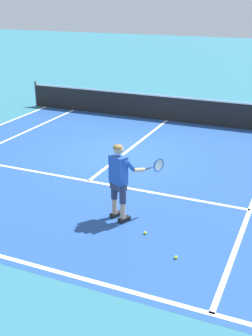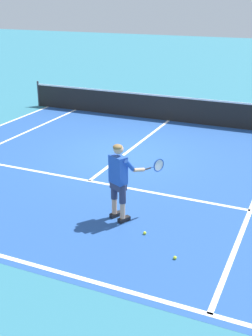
# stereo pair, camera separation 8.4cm
# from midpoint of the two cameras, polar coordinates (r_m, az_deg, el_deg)

# --- Properties ---
(ground_plane) EXTENTS (80.00, 80.00, 0.00)m
(ground_plane) POSITION_cam_midpoint_polar(r_m,az_deg,el_deg) (13.25, -0.64, 1.72)
(ground_plane) COLOR teal
(court_inner_surface) EXTENTS (10.98, 10.56, 0.00)m
(court_inner_surface) POSITION_cam_midpoint_polar(r_m,az_deg,el_deg) (12.52, -2.25, 0.49)
(court_inner_surface) COLOR #234C93
(court_inner_surface) RESTS_ON ground
(line_service) EXTENTS (8.23, 0.10, 0.01)m
(line_service) POSITION_cam_midpoint_polar(r_m,az_deg,el_deg) (11.43, -5.11, -1.70)
(line_service) COLOR white
(line_service) RESTS_ON ground
(line_centre_service) EXTENTS (0.10, 6.40, 0.01)m
(line_centre_service) POSITION_cam_midpoint_polar(r_m,az_deg,el_deg) (14.13, 1.04, 3.03)
(line_centre_service) COLOR white
(line_centre_service) RESTS_ON ground
(tennis_net) EXTENTS (11.96, 0.08, 1.07)m
(tennis_net) POSITION_cam_midpoint_polar(r_m,az_deg,el_deg) (16.88, 5.25, 7.80)
(tennis_net) COLOR #333338
(tennis_net) RESTS_ON ground
(tennis_player) EXTENTS (1.00, 0.95, 1.71)m
(tennis_player) POSITION_cam_midpoint_polar(r_m,az_deg,el_deg) (9.10, -1.10, -1.18)
(tennis_player) COLOR black
(tennis_player) RESTS_ON ground
(tennis_ball_near_feet) EXTENTS (0.07, 0.07, 0.07)m
(tennis_ball_near_feet) POSITION_cam_midpoint_polar(r_m,az_deg,el_deg) (8.24, 6.23, -11.50)
(tennis_ball_near_feet) COLOR #CCE02D
(tennis_ball_near_feet) RESTS_ON ground
(tennis_ball_by_baseline) EXTENTS (0.07, 0.07, 0.07)m
(tennis_ball_by_baseline) POSITION_cam_midpoint_polar(r_m,az_deg,el_deg) (8.96, 2.24, -8.44)
(tennis_ball_by_baseline) COLOR #CCE02D
(tennis_ball_by_baseline) RESTS_ON ground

